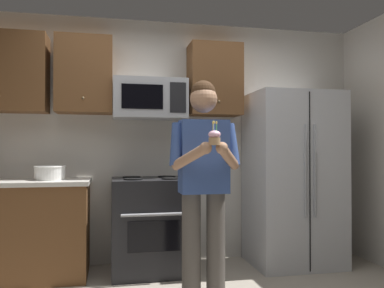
# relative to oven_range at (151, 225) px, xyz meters

# --- Properties ---
(wall_back) EXTENTS (4.40, 0.10, 2.60)m
(wall_back) POSITION_rel_oven_range_xyz_m (0.15, 0.39, 0.84)
(wall_back) COLOR beige
(wall_back) RESTS_ON ground
(oven_range) EXTENTS (0.76, 0.70, 0.93)m
(oven_range) POSITION_rel_oven_range_xyz_m (0.00, 0.00, 0.00)
(oven_range) COLOR black
(oven_range) RESTS_ON ground
(microwave) EXTENTS (0.74, 0.41, 0.40)m
(microwave) POSITION_rel_oven_range_xyz_m (0.00, 0.12, 1.26)
(microwave) COLOR #9EA0A5
(refrigerator) EXTENTS (0.90, 0.75, 1.80)m
(refrigerator) POSITION_rel_oven_range_xyz_m (1.50, -0.04, 0.44)
(refrigerator) COLOR #B7BABF
(refrigerator) RESTS_ON ground
(cabinet_row_upper) EXTENTS (2.78, 0.36, 0.76)m
(cabinet_row_upper) POSITION_rel_oven_range_xyz_m (-0.57, 0.17, 1.49)
(cabinet_row_upper) COLOR brown
(counter_left) EXTENTS (1.44, 0.66, 0.92)m
(counter_left) POSITION_rel_oven_range_xyz_m (-1.30, 0.02, 0.00)
(counter_left) COLOR brown
(counter_left) RESTS_ON ground
(bowl_large_white) EXTENTS (0.29, 0.29, 0.13)m
(bowl_large_white) POSITION_rel_oven_range_xyz_m (-0.95, 0.00, 0.53)
(bowl_large_white) COLOR white
(bowl_large_white) RESTS_ON counter_left
(person) EXTENTS (0.60, 0.48, 1.76)m
(person) POSITION_rel_oven_range_xyz_m (0.34, -0.85, 0.53)
(person) COLOR #4C4742
(person) RESTS_ON ground
(cupcake) EXTENTS (0.09, 0.09, 0.17)m
(cupcake) POSITION_rel_oven_range_xyz_m (0.34, -1.18, 0.83)
(cupcake) COLOR #A87F56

